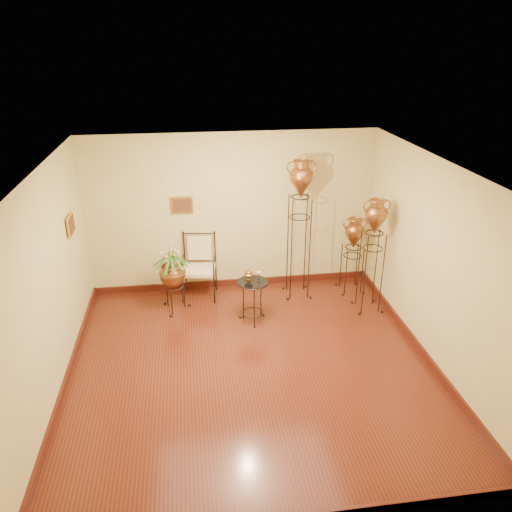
{
  "coord_description": "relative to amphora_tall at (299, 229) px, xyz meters",
  "views": [
    {
      "loc": [
        -0.74,
        -5.68,
        4.26
      ],
      "look_at": [
        0.25,
        1.3,
        1.1
      ],
      "focal_mm": 35.0,
      "sensor_mm": 36.0,
      "label": 1
    }
  ],
  "objects": [
    {
      "name": "ground",
      "position": [
        -1.09,
        -2.0,
        -1.24
      ],
      "size": [
        5.0,
        5.0,
        0.0
      ],
      "primitive_type": "plane",
      "color": "#581D15",
      "rests_on": "ground"
    },
    {
      "name": "amphora_mid",
      "position": [
        1.06,
        -0.66,
        -0.26
      ],
      "size": [
        0.52,
        0.52,
        1.94
      ],
      "rotation": [
        0.0,
        0.0,
        -0.22
      ],
      "color": "black",
      "rests_on": "ground"
    },
    {
      "name": "amphora_short",
      "position": [
        0.98,
        0.01,
        -0.55
      ],
      "size": [
        0.52,
        0.52,
        1.39
      ],
      "rotation": [
        0.0,
        0.0,
        0.26
      ],
      "color": "black",
      "rests_on": "ground"
    },
    {
      "name": "side_table",
      "position": [
        -0.9,
        -0.79,
        -0.87
      ],
      "size": [
        0.58,
        0.58,
        0.89
      ],
      "rotation": [
        0.0,
        0.0,
        -0.22
      ],
      "color": "black",
      "rests_on": "ground"
    },
    {
      "name": "room_shell",
      "position": [
        -1.09,
        -2.0,
        0.49
      ],
      "size": [
        5.02,
        5.02,
        2.81
      ],
      "color": "beige",
      "rests_on": "ground"
    },
    {
      "name": "planter_urn",
      "position": [
        -2.15,
        -0.25,
        -0.54
      ],
      "size": [
        0.7,
        0.7,
        1.25
      ],
      "rotation": [
        0.0,
        0.0,
        0.05
      ],
      "color": "black",
      "rests_on": "ground"
    },
    {
      "name": "amphora_tall",
      "position": [
        0.0,
        0.0,
        0.0
      ],
      "size": [
        0.63,
        0.63,
        2.43
      ],
      "rotation": [
        0.0,
        0.0,
        0.41
      ],
      "color": "black",
      "rests_on": "ground"
    },
    {
      "name": "armchair",
      "position": [
        -1.71,
        0.15,
        -0.68
      ],
      "size": [
        0.7,
        0.66,
        1.12
      ],
      "rotation": [
        0.0,
        0.0,
        -0.13
      ],
      "color": "black",
      "rests_on": "ground"
    }
  ]
}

